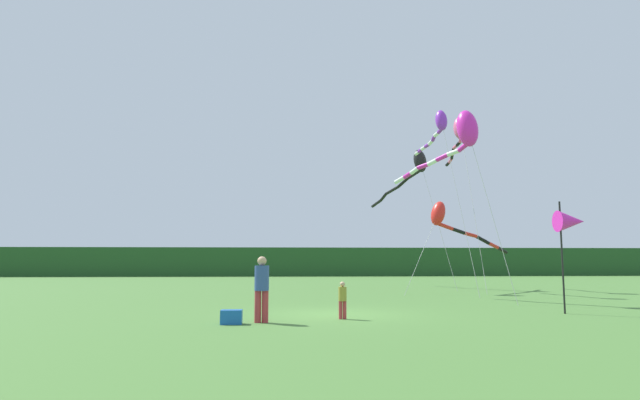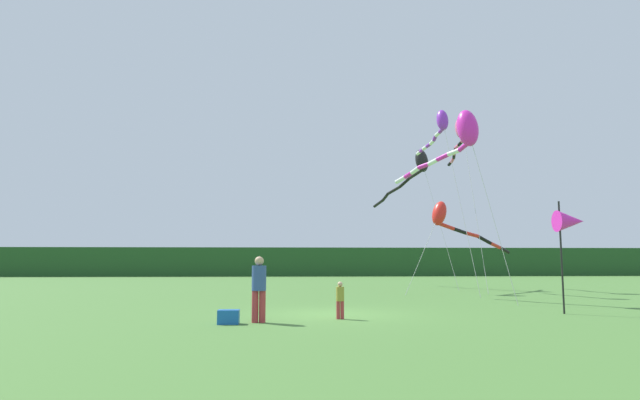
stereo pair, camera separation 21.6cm
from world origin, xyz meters
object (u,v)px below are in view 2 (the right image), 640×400
Objects in this scene: person_child at (340,298)px; kite_red at (450,221)px; kite_black at (416,167)px; kite_rainbow at (461,131)px; person_adult at (259,285)px; kite_magenta at (462,133)px; kite_purple at (439,126)px; banner_flag_pole at (570,222)px; cooler_box at (229,317)px.

person_child is 15.04m from kite_red.
kite_rainbow is at bearing -34.24° from kite_black.
kite_black is 0.83× the size of kite_rainbow.
person_adult is 2.47m from person_child.
person_child is 20.77m from kite_rainbow.
person_child is (2.31, 0.75, -0.40)m from person_adult.
person_adult is at bearing -138.44° from kite_magenta.
kite_rainbow is (3.21, 9.61, 2.48)m from kite_magenta.
banner_flag_pole is at bearing -85.98° from kite_purple.
person_adult is 0.20× the size of kite_black.
kite_black is (9.06, 18.70, 6.66)m from person_adult.
person_child is 0.30× the size of banner_flag_pole.
kite_magenta is 10.43m from kite_rainbow.
kite_black is at bearing 145.76° from kite_rainbow.
kite_purple is (0.04, -5.34, 1.35)m from kite_black.
person_adult is at bearing -161.97° from person_child.
kite_purple is 6.29m from kite_magenta.
cooler_box is 17.66m from kite_red.
kite_black is (6.74, 17.94, 7.07)m from person_child.
kite_purple reaches higher than kite_magenta.
kite_red is (7.30, 12.75, 3.25)m from person_child.
kite_rainbow is at bearing 61.02° from kite_red.
kite_magenta reaches higher than cooler_box.
kite_magenta is at bearing 41.56° from person_adult.
kite_black is at bearing 90.39° from kite_purple.
kite_red is (9.61, 13.50, 2.84)m from person_adult.
kite_black is 5.51m from kite_purple.
person_adult is 1.17m from cooler_box.
kite_red is at bearing -83.91° from kite_black.
kite_magenta is at bearing 40.15° from cooler_box.
banner_flag_pole reaches higher than cooler_box.
kite_rainbow is at bearing 56.00° from kite_purple.
banner_flag_pole is at bearing -88.56° from kite_red.
kite_purple is (9.09, 13.36, 8.02)m from person_adult.
kite_black reaches higher than kite_red.
kite_magenta is at bearing -101.77° from kite_red.
banner_flag_pole is at bearing -74.28° from kite_magenta.
person_adult is 0.23× the size of kite_red.
kite_black is 11.34m from kite_magenta.
kite_black reaches higher than cooler_box.
kite_magenta is (-0.72, -11.31, -0.49)m from kite_black.
person_child is 8.01m from banner_flag_pole.
kite_rainbow reaches higher than person_adult.
kite_purple reaches higher than banner_flag_pole.
cooler_box is at bearing -168.75° from banner_flag_pole.
banner_flag_pole reaches higher than person_adult.
kite_magenta reaches higher than kite_red.
kite_purple is at bearing -164.63° from kite_red.
kite_rainbow reaches higher than banner_flag_pole.
person_child is 0.14× the size of kite_red.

